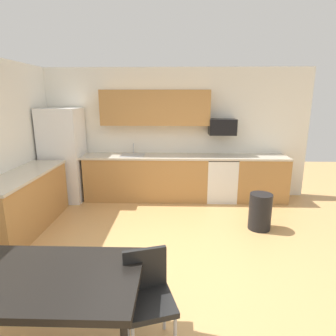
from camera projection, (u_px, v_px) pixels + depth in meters
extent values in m
plane|color=tan|center=(166.00, 258.00, 3.82)|extent=(12.00, 12.00, 0.00)
cube|color=white|center=(170.00, 134.00, 6.06)|extent=(5.80, 0.10, 2.70)
cube|color=#AD7A42|center=(146.00, 178.00, 5.95)|extent=(2.51, 0.60, 0.90)
cube|color=#AD7A42|center=(260.00, 179.00, 5.89)|extent=(1.04, 0.60, 0.90)
cube|color=#AD7A42|center=(25.00, 203.00, 4.55)|extent=(0.60, 2.00, 0.90)
cube|color=beige|center=(170.00, 156.00, 5.83)|extent=(4.80, 0.64, 0.04)
cube|color=beige|center=(21.00, 175.00, 4.43)|extent=(0.64, 2.00, 0.04)
cube|color=#AD7A42|center=(155.00, 108.00, 5.72)|extent=(2.20, 0.34, 0.70)
cube|color=white|center=(64.00, 155.00, 5.80)|extent=(0.76, 0.70, 1.90)
cube|color=white|center=(221.00, 179.00, 5.91)|extent=(0.60, 0.60, 0.88)
cube|color=black|center=(222.00, 158.00, 5.80)|extent=(0.60, 0.60, 0.03)
cube|color=black|center=(222.00, 127.00, 5.75)|extent=(0.54, 0.36, 0.32)
cube|color=#A5A8AD|center=(133.00, 158.00, 5.86)|extent=(0.48, 0.40, 0.14)
cylinder|color=#B2B5BA|center=(134.00, 149.00, 5.99)|extent=(0.02, 0.02, 0.24)
cube|color=black|center=(52.00, 279.00, 2.24)|extent=(1.40, 0.90, 0.06)
cylinder|color=black|center=(8.00, 286.00, 2.73)|extent=(0.05, 0.05, 0.68)
cylinder|color=black|center=(140.00, 288.00, 2.69)|extent=(0.05, 0.05, 0.68)
cube|color=black|center=(150.00, 303.00, 2.34)|extent=(0.50, 0.50, 0.05)
cube|color=black|center=(145.00, 270.00, 2.46)|extent=(0.37, 0.15, 0.40)
cylinder|color=#B2B2B7|center=(127.00, 317.00, 2.51)|extent=(0.03, 0.03, 0.42)
cylinder|color=#B2B2B7|center=(164.00, 309.00, 2.60)|extent=(0.03, 0.03, 0.42)
cylinder|color=black|center=(260.00, 212.00, 4.60)|extent=(0.36, 0.36, 0.60)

